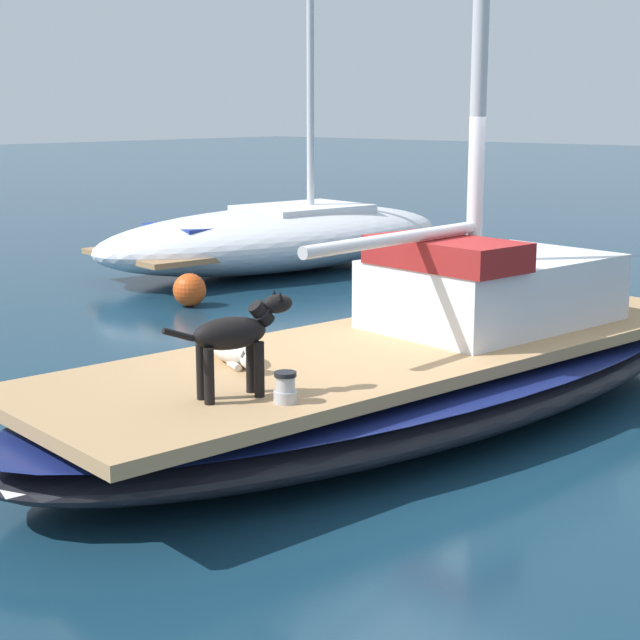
# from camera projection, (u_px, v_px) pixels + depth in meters

# --- Properties ---
(ground_plane) EXTENTS (120.00, 120.00, 0.00)m
(ground_plane) POSITION_uv_depth(u_px,v_px,m) (399.00, 419.00, 8.53)
(ground_plane) COLOR #143347
(sailboat_main) EXTENTS (3.36, 7.48, 0.66)m
(sailboat_main) POSITION_uv_depth(u_px,v_px,m) (400.00, 380.00, 8.47)
(sailboat_main) COLOR black
(sailboat_main) RESTS_ON ground
(cabin_house) EXTENTS (1.65, 2.37, 0.84)m
(cabin_house) POSITION_uv_depth(u_px,v_px,m) (489.00, 287.00, 9.04)
(cabin_house) COLOR silver
(cabin_house) RESTS_ON sailboat_main
(dog_white) EXTENTS (0.91, 0.48, 0.22)m
(dog_white) POSITION_uv_depth(u_px,v_px,m) (233.00, 350.00, 7.71)
(dog_white) COLOR silver
(dog_white) RESTS_ON sailboat_main
(dog_black) EXTENTS (0.41, 0.91, 0.70)m
(dog_black) POSITION_uv_depth(u_px,v_px,m) (236.00, 336.00, 6.74)
(dog_black) COLOR black
(dog_black) RESTS_ON sailboat_main
(deck_winch) EXTENTS (0.16, 0.16, 0.21)m
(deck_winch) POSITION_uv_depth(u_px,v_px,m) (285.00, 388.00, 6.68)
(deck_winch) COLOR #B7B7BC
(deck_winch) RESTS_ON sailboat_main
(moored_boat_port_side) EXTENTS (3.57, 6.88, 6.93)m
(moored_boat_port_side) POSITION_uv_depth(u_px,v_px,m) (279.00, 236.00, 16.31)
(moored_boat_port_side) COLOR white
(moored_boat_port_side) RESTS_ON ground
(mooring_buoy) EXTENTS (0.44, 0.44, 0.44)m
(mooring_buoy) POSITION_uv_depth(u_px,v_px,m) (190.00, 290.00, 13.31)
(mooring_buoy) COLOR #E55119
(mooring_buoy) RESTS_ON ground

